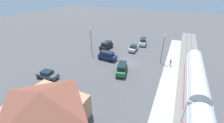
% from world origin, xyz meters
% --- Properties ---
extents(ground_plane, '(200.00, 200.00, 0.00)m').
position_xyz_m(ground_plane, '(0.00, 0.00, 0.00)').
color(ground_plane, '#4C4C4F').
extents(railway_track, '(4.80, 70.00, 0.30)m').
position_xyz_m(railway_track, '(-14.00, 0.00, 0.09)').
color(railway_track, slate).
rests_on(railway_track, ground).
extents(platform, '(3.20, 46.00, 0.30)m').
position_xyz_m(platform, '(-10.00, 0.00, 0.15)').
color(platform, '#A8A399').
rests_on(platform, ground).
extents(station_building, '(9.83, 9.08, 5.82)m').
position_xyz_m(station_building, '(4.00, 22.00, 3.03)').
color(station_building, tan).
rests_on(station_building, ground).
extents(pedestrian_on_platform, '(0.36, 0.36, 1.71)m').
position_xyz_m(pedestrian_on_platform, '(-9.59, -2.28, 1.28)').
color(pedestrian_on_platform, brown).
rests_on(pedestrian_on_platform, platform).
extents(suv_black, '(2.58, 5.11, 2.22)m').
position_xyz_m(suv_black, '(9.43, -5.90, 1.15)').
color(suv_black, black).
rests_on(suv_black, ground).
extents(suv_navy, '(4.98, 2.56, 2.22)m').
position_xyz_m(suv_navy, '(5.76, 0.66, 1.15)').
color(suv_navy, navy).
rests_on(suv_navy, ground).
extents(suv_green, '(3.05, 5.22, 2.22)m').
position_xyz_m(suv_green, '(-0.17, 5.17, 1.15)').
color(suv_green, '#236638').
rests_on(suv_green, ground).
extents(sedan_silver, '(2.00, 4.56, 1.74)m').
position_xyz_m(sedan_silver, '(1.38, -8.01, 0.88)').
color(sedan_silver, silver).
rests_on(sedan_silver, ground).
extents(sedan_charcoal, '(4.65, 2.58, 1.74)m').
position_xyz_m(sedan_charcoal, '(13.07, 13.74, 0.88)').
color(sedan_charcoal, '#47494F').
rests_on(sedan_charcoal, ground).
extents(suv_white, '(2.73, 5.15, 2.22)m').
position_xyz_m(suv_white, '(0.03, -14.22, 1.15)').
color(suv_white, white).
rests_on(suv_white, ground).
extents(light_pole_near_platform, '(0.44, 0.44, 7.24)m').
position_xyz_m(light_pole_near_platform, '(-7.20, -3.63, 4.60)').
color(light_pole_near_platform, '#515156').
rests_on(light_pole_near_platform, ground).
extents(light_pole_lot_center, '(0.44, 0.44, 7.28)m').
position_xyz_m(light_pole_lot_center, '(11.53, -0.90, 4.62)').
color(light_pole_lot_center, '#515156').
rests_on(light_pole_lot_center, ground).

